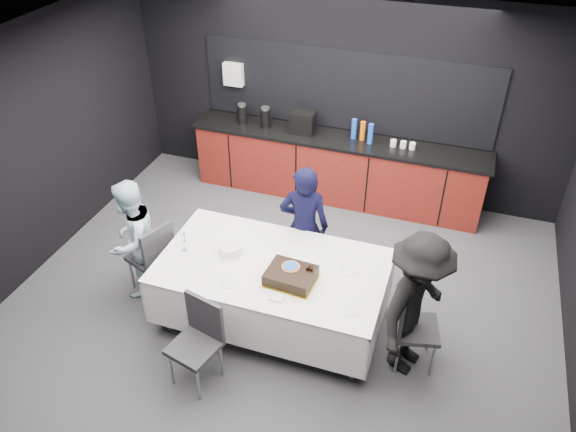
{
  "coord_description": "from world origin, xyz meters",
  "views": [
    {
      "loc": [
        1.56,
        -4.46,
        4.49
      ],
      "look_at": [
        0.0,
        0.1,
        1.05
      ],
      "focal_mm": 35.0,
      "sensor_mm": 36.0,
      "label": 1
    }
  ],
  "objects_px": {
    "champagne_flute": "(183,238)",
    "chair_right": "(409,322)",
    "cake_assembly": "(291,276)",
    "person_right": "(416,306)",
    "chair_left": "(154,254)",
    "person_left": "(133,239)",
    "person_center": "(304,227)",
    "plate_stack": "(230,249)",
    "party_table": "(272,275)",
    "chair_near": "(199,336)"
  },
  "relations": [
    {
      "from": "person_center",
      "to": "chair_near",
      "type": "bearing_deg",
      "value": 62.17
    },
    {
      "from": "plate_stack",
      "to": "chair_right",
      "type": "height_order",
      "value": "chair_right"
    },
    {
      "from": "chair_near",
      "to": "person_center",
      "type": "height_order",
      "value": "person_center"
    },
    {
      "from": "cake_assembly",
      "to": "person_center",
      "type": "distance_m",
      "value": 0.92
    },
    {
      "from": "champagne_flute",
      "to": "person_right",
      "type": "distance_m",
      "value": 2.43
    },
    {
      "from": "chair_left",
      "to": "person_center",
      "type": "bearing_deg",
      "value": 25.66
    },
    {
      "from": "plate_stack",
      "to": "chair_right",
      "type": "relative_size",
      "value": 0.26
    },
    {
      "from": "chair_right",
      "to": "chair_near",
      "type": "distance_m",
      "value": 2.01
    },
    {
      "from": "cake_assembly",
      "to": "person_left",
      "type": "relative_size",
      "value": 0.37
    },
    {
      "from": "champagne_flute",
      "to": "chair_left",
      "type": "xyz_separation_m",
      "value": [
        -0.46,
        0.09,
        -0.4
      ]
    },
    {
      "from": "chair_left",
      "to": "person_left",
      "type": "height_order",
      "value": "person_left"
    },
    {
      "from": "plate_stack",
      "to": "chair_left",
      "type": "xyz_separation_m",
      "value": [
        -0.93,
        -0.02,
        -0.3
      ]
    },
    {
      "from": "chair_left",
      "to": "champagne_flute",
      "type": "bearing_deg",
      "value": -11.11
    },
    {
      "from": "plate_stack",
      "to": "chair_right",
      "type": "distance_m",
      "value": 1.94
    },
    {
      "from": "plate_stack",
      "to": "champagne_flute",
      "type": "height_order",
      "value": "champagne_flute"
    },
    {
      "from": "chair_right",
      "to": "person_right",
      "type": "height_order",
      "value": "person_right"
    },
    {
      "from": "plate_stack",
      "to": "person_left",
      "type": "bearing_deg",
      "value": -176.82
    },
    {
      "from": "party_table",
      "to": "chair_right",
      "type": "bearing_deg",
      "value": -3.99
    },
    {
      "from": "person_left",
      "to": "person_right",
      "type": "bearing_deg",
      "value": 90.25
    },
    {
      "from": "party_table",
      "to": "champagne_flute",
      "type": "distance_m",
      "value": 1.0
    },
    {
      "from": "cake_assembly",
      "to": "plate_stack",
      "type": "xyz_separation_m",
      "value": [
        -0.73,
        0.2,
        -0.01
      ]
    },
    {
      "from": "plate_stack",
      "to": "chair_near",
      "type": "bearing_deg",
      "value": -85.31
    },
    {
      "from": "cake_assembly",
      "to": "champagne_flute",
      "type": "distance_m",
      "value": 1.22
    },
    {
      "from": "chair_left",
      "to": "chair_near",
      "type": "bearing_deg",
      "value": -42.61
    },
    {
      "from": "party_table",
      "to": "chair_near",
      "type": "xyz_separation_m",
      "value": [
        -0.4,
        -0.91,
        -0.11
      ]
    },
    {
      "from": "champagne_flute",
      "to": "person_center",
      "type": "distance_m",
      "value": 1.35
    },
    {
      "from": "champagne_flute",
      "to": "chair_right",
      "type": "distance_m",
      "value": 2.43
    },
    {
      "from": "cake_assembly",
      "to": "person_center",
      "type": "xyz_separation_m",
      "value": [
        -0.15,
        0.91,
        -0.08
      ]
    },
    {
      "from": "party_table",
      "to": "plate_stack",
      "type": "xyz_separation_m",
      "value": [
        -0.48,
        0.04,
        0.19
      ]
    },
    {
      "from": "plate_stack",
      "to": "champagne_flute",
      "type": "relative_size",
      "value": 1.09
    },
    {
      "from": "chair_near",
      "to": "champagne_flute",
      "type": "bearing_deg",
      "value": 123.47
    },
    {
      "from": "person_center",
      "to": "chair_right",
      "type": "bearing_deg",
      "value": 136.69
    },
    {
      "from": "person_right",
      "to": "person_left",
      "type": "bearing_deg",
      "value": 105.71
    },
    {
      "from": "chair_right",
      "to": "person_left",
      "type": "xyz_separation_m",
      "value": [
        -3.06,
        0.08,
        0.18
      ]
    },
    {
      "from": "cake_assembly",
      "to": "champagne_flute",
      "type": "height_order",
      "value": "champagne_flute"
    },
    {
      "from": "chair_right",
      "to": "chair_near",
      "type": "bearing_deg",
      "value": -156.11
    },
    {
      "from": "person_center",
      "to": "person_right",
      "type": "relative_size",
      "value": 0.96
    },
    {
      "from": "cake_assembly",
      "to": "chair_left",
      "type": "xyz_separation_m",
      "value": [
        -1.67,
        0.18,
        -0.31
      ]
    },
    {
      "from": "party_table",
      "to": "plate_stack",
      "type": "distance_m",
      "value": 0.52
    },
    {
      "from": "party_table",
      "to": "person_right",
      "type": "bearing_deg",
      "value": -5.43
    },
    {
      "from": "cake_assembly",
      "to": "chair_left",
      "type": "height_order",
      "value": "cake_assembly"
    },
    {
      "from": "champagne_flute",
      "to": "person_right",
      "type": "bearing_deg",
      "value": -1.57
    },
    {
      "from": "cake_assembly",
      "to": "chair_right",
      "type": "height_order",
      "value": "cake_assembly"
    },
    {
      "from": "champagne_flute",
      "to": "person_right",
      "type": "height_order",
      "value": "person_right"
    },
    {
      "from": "chair_right",
      "to": "person_left",
      "type": "distance_m",
      "value": 3.07
    },
    {
      "from": "cake_assembly",
      "to": "party_table",
      "type": "bearing_deg",
      "value": 147.46
    },
    {
      "from": "champagne_flute",
      "to": "chair_left",
      "type": "relative_size",
      "value": 0.24
    },
    {
      "from": "person_left",
      "to": "champagne_flute",
      "type": "bearing_deg",
      "value": 88.11
    },
    {
      "from": "chair_left",
      "to": "person_right",
      "type": "relative_size",
      "value": 0.58
    },
    {
      "from": "cake_assembly",
      "to": "person_right",
      "type": "bearing_deg",
      "value": 1.14
    }
  ]
}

